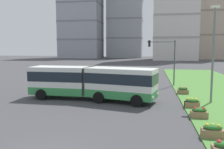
% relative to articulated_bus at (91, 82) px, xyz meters
% --- Properties ---
extents(articulated_bus, '(11.93, 4.10, 3.00)m').
position_rel_articulated_bus_xyz_m(articulated_bus, '(0.00, 0.00, 0.00)').
color(articulated_bus, silver).
rests_on(articulated_bus, ground).
extents(car_white_van, '(4.53, 2.32, 1.58)m').
position_rel_articulated_bus_xyz_m(car_white_van, '(-5.18, 6.46, -0.90)').
color(car_white_van, silver).
rests_on(car_white_van, ground).
extents(flower_planter_1, '(1.10, 0.56, 0.74)m').
position_rel_articulated_bus_xyz_m(flower_planter_1, '(8.62, -8.10, -1.23)').
color(flower_planter_1, '#937051').
rests_on(flower_planter_1, grass_median).
extents(flower_planter_2, '(1.10, 0.56, 0.74)m').
position_rel_articulated_bus_xyz_m(flower_planter_2, '(8.62, -4.54, -1.23)').
color(flower_planter_2, '#937051').
rests_on(flower_planter_2, grass_median).
extents(flower_planter_3, '(1.10, 0.56, 0.74)m').
position_rel_articulated_bus_xyz_m(flower_planter_3, '(8.62, -1.70, -1.23)').
color(flower_planter_3, '#937051').
rests_on(flower_planter_3, grass_median).
extents(flower_planter_4, '(1.10, 0.56, 0.74)m').
position_rel_articulated_bus_xyz_m(flower_planter_4, '(8.62, -1.55, -1.23)').
color(flower_planter_4, '#937051').
rests_on(flower_planter_4, grass_median).
extents(flower_planter_5, '(1.10, 0.56, 0.74)m').
position_rel_articulated_bus_xyz_m(flower_planter_5, '(8.62, 3.94, -1.23)').
color(flower_planter_5, '#937051').
rests_on(flower_planter_5, grass_median).
extents(traffic_light_far_right, '(3.52, 0.28, 5.72)m').
position_rel_articulated_bus_xyz_m(traffic_light_far_right, '(7.07, 9.64, 2.29)').
color(traffic_light_far_right, '#474C51').
rests_on(traffic_light_far_right, ground).
extents(streetlight_median, '(0.70, 0.28, 8.26)m').
position_rel_articulated_bus_xyz_m(streetlight_median, '(10.52, 0.38, 2.91)').
color(streetlight_median, slate).
rests_on(streetlight_median, ground).
extents(apartment_tower_west, '(19.34, 16.38, 42.43)m').
position_rel_articulated_bus_xyz_m(apartment_tower_west, '(-29.14, 93.16, 19.58)').
color(apartment_tower_west, '#9EA3AD').
rests_on(apartment_tower_west, ground).
extents(apartment_tower_westcentre, '(17.62, 14.83, 47.23)m').
position_rel_articulated_bus_xyz_m(apartment_tower_westcentre, '(-8.34, 102.34, 21.98)').
color(apartment_tower_westcentre, '#9EA3AD').
rests_on(apartment_tower_westcentre, ground).
extents(apartment_tower_eastcentre, '(18.65, 15.19, 49.82)m').
position_rel_articulated_bus_xyz_m(apartment_tower_eastcentre, '(27.19, 90.64, 23.28)').
color(apartment_tower_eastcentre, '#C6B299').
rests_on(apartment_tower_eastcentre, ground).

